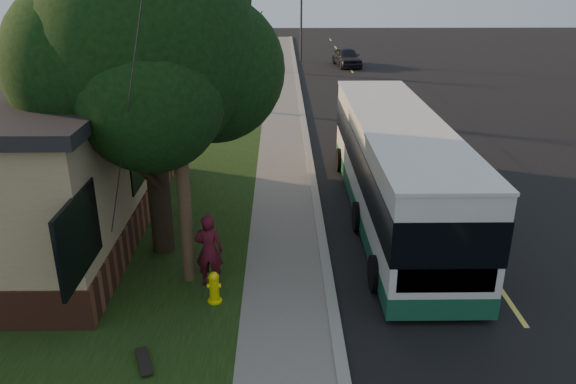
% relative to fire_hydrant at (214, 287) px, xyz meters
% --- Properties ---
extents(ground, '(120.00, 120.00, 0.00)m').
position_rel_fire_hydrant_xyz_m(ground, '(2.60, 0.00, -0.43)').
color(ground, black).
rests_on(ground, ground).
extents(road, '(8.00, 80.00, 0.01)m').
position_rel_fire_hydrant_xyz_m(road, '(6.60, 10.00, -0.43)').
color(road, black).
rests_on(road, ground).
extents(curb, '(0.25, 80.00, 0.12)m').
position_rel_fire_hydrant_xyz_m(curb, '(2.60, 10.00, -0.37)').
color(curb, gray).
rests_on(curb, ground).
extents(sidewalk, '(2.00, 80.00, 0.08)m').
position_rel_fire_hydrant_xyz_m(sidewalk, '(1.60, 10.00, -0.39)').
color(sidewalk, slate).
rests_on(sidewalk, ground).
extents(grass_verge, '(5.00, 80.00, 0.07)m').
position_rel_fire_hydrant_xyz_m(grass_verge, '(-1.90, 10.00, -0.40)').
color(grass_verge, black).
rests_on(grass_verge, ground).
extents(fire_hydrant, '(0.32, 0.32, 0.74)m').
position_rel_fire_hydrant_xyz_m(fire_hydrant, '(0.00, 0.00, 0.00)').
color(fire_hydrant, yellow).
rests_on(fire_hydrant, grass_verge).
extents(utility_pole, '(2.86, 3.21, 9.07)m').
position_rel_fire_hydrant_xyz_m(utility_pole, '(-0.71, 0.99, 4.20)').
color(utility_pole, '#473321').
rests_on(utility_pole, ground).
extents(leafy_tree, '(6.30, 6.00, 7.80)m').
position_rel_fire_hydrant_xyz_m(leafy_tree, '(-1.57, 2.65, 4.73)').
color(leafy_tree, black).
rests_on(leafy_tree, grass_verge).
extents(bare_tree_near, '(1.38, 1.21, 4.31)m').
position_rel_fire_hydrant_xyz_m(bare_tree_near, '(-0.90, 18.00, 1.72)').
color(bare_tree_near, black).
rests_on(bare_tree_near, grass_verge).
extents(bare_tree_far, '(1.38, 1.21, 4.03)m').
position_rel_fire_hydrant_xyz_m(bare_tree_far, '(-0.40, 30.00, 1.57)').
color(bare_tree_far, black).
rests_on(bare_tree_far, grass_verge).
extents(traffic_signal, '(0.18, 0.22, 5.50)m').
position_rel_fire_hydrant_xyz_m(traffic_signal, '(3.10, 34.00, 2.73)').
color(traffic_signal, '#2D2D30').
rests_on(traffic_signal, ground).
extents(transit_bus, '(2.58, 11.17, 3.03)m').
position_rel_fire_hydrant_xyz_m(transit_bus, '(4.82, 4.62, 1.18)').
color(transit_bus, silver).
rests_on(transit_bus, ground).
extents(skateboarder, '(0.68, 0.48, 1.78)m').
position_rel_fire_hydrant_xyz_m(skateboarder, '(-0.17, 0.72, 0.53)').
color(skateboarder, '#4A0E1C').
rests_on(skateboarder, grass_verge).
extents(skateboard_main, '(0.51, 0.88, 0.08)m').
position_rel_fire_hydrant_xyz_m(skateboard_main, '(-1.10, -2.10, -0.30)').
color(skateboard_main, black).
rests_on(skateboard_main, grass_verge).
extents(dumpster, '(1.69, 1.49, 1.26)m').
position_rel_fire_hydrant_xyz_m(dumpster, '(-4.55, 6.95, 0.24)').
color(dumpster, black).
rests_on(dumpster, building_lot).
extents(distant_car, '(2.14, 4.24, 1.39)m').
position_rel_fire_hydrant_xyz_m(distant_car, '(6.47, 31.88, 0.26)').
color(distant_car, black).
rests_on(distant_car, ground).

